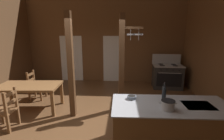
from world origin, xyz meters
TOP-DOWN VIEW (x-y plane):
  - ground_plane at (0.00, 0.00)m, footprint 7.65×8.08m
  - wall_back at (0.00, 3.71)m, footprint 7.65×0.14m
  - glazed_door_back_left at (-1.54, 3.63)m, footprint 1.00×0.01m
  - glazed_panel_back_right at (0.34, 3.63)m, footprint 0.84×0.01m
  - kitchen_island at (1.68, -0.71)m, footprint 2.18×1.00m
  - stove_range at (2.59, 2.88)m, footprint 1.18×0.87m
  - support_post_with_pot_rack at (0.79, 0.87)m, footprint 0.65×0.27m
  - support_post_center at (-0.52, 0.40)m, footprint 0.14×0.14m
  - dining_table at (-1.85, 0.66)m, footprint 1.76×1.01m
  - ladderback_chair_near_window at (-1.84, -0.30)m, footprint 0.46×0.46m
  - ladderback_chair_by_post at (-2.10, 1.43)m, footprint 0.46×0.46m
  - stockpot_on_counter at (1.56, -0.90)m, footprint 0.30×0.23m
  - mixing_bowl_on_counter at (0.97, -0.49)m, footprint 0.18×0.18m
  - bottle_tall_on_counter at (1.61, -0.41)m, footprint 0.08×0.08m

SIDE VIEW (x-z plane):
  - ground_plane at x=0.00m, z-range -0.10..0.00m
  - kitchen_island at x=1.68m, z-range 0.00..0.89m
  - ladderback_chair_near_window at x=-1.84m, z-range -0.02..0.93m
  - ladderback_chair_by_post at x=-2.10m, z-range -0.02..0.93m
  - stove_range at x=2.59m, z-range -0.18..1.14m
  - dining_table at x=-1.85m, z-range 0.28..1.02m
  - mixing_bowl_on_counter at x=0.97m, z-range 0.89..0.96m
  - stockpot_on_counter at x=1.56m, z-range 0.89..1.06m
  - bottle_tall_on_counter at x=1.61m, z-range 0.86..1.18m
  - glazed_door_back_left at x=-1.54m, z-range 0.00..2.05m
  - glazed_panel_back_right at x=0.34m, z-range 0.00..2.05m
  - support_post_center at x=-0.52m, z-range 0.00..2.68m
  - support_post_with_pot_rack at x=0.79m, z-range 0.10..2.78m
  - wall_back at x=0.00m, z-range 0.00..4.33m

